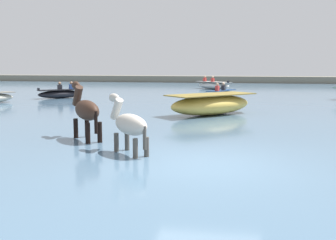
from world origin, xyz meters
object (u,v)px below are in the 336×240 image
(horse_lead_pinto, at_px, (129,126))
(boat_distant_east, at_px, (211,104))
(horse_trailing_dark_bay, at_px, (86,112))
(boat_far_inshore, at_px, (213,85))
(boat_near_port, at_px, (60,94))
(boat_distant_west, at_px, (221,94))

(horse_lead_pinto, height_order, boat_distant_east, horse_lead_pinto)
(horse_lead_pinto, height_order, horse_trailing_dark_bay, horse_trailing_dark_bay)
(boat_far_inshore, relative_size, boat_near_port, 1.27)
(horse_lead_pinto, relative_size, horse_trailing_dark_bay, 0.89)
(horse_lead_pinto, xyz_separation_m, horse_trailing_dark_bay, (-1.68, 1.47, 0.13))
(boat_distant_west, xyz_separation_m, boat_distant_east, (0.03, -8.08, 0.16))
(boat_far_inshore, height_order, boat_distant_east, boat_far_inshore)
(boat_far_inshore, xyz_separation_m, boat_distant_west, (1.20, -9.29, -0.05))
(boat_distant_east, bearing_deg, boat_far_inshore, 94.06)
(boat_distant_east, bearing_deg, boat_distant_west, 90.22)
(boat_distant_west, relative_size, boat_distant_east, 0.75)
(horse_lead_pinto, bearing_deg, boat_near_port, 121.14)
(boat_distant_east, bearing_deg, boat_near_port, 146.64)
(horse_lead_pinto, distance_m, boat_distant_west, 15.89)
(boat_near_port, height_order, boat_distant_east, boat_near_port)
(boat_far_inshore, bearing_deg, boat_distant_east, -85.94)
(horse_lead_pinto, relative_size, boat_far_inshore, 0.53)
(horse_trailing_dark_bay, distance_m, boat_distant_west, 14.67)
(horse_trailing_dark_bay, xyz_separation_m, boat_distant_west, (2.95, 14.36, -0.52))
(boat_far_inshore, height_order, boat_near_port, boat_far_inshore)
(horse_trailing_dark_bay, distance_m, boat_near_port, 14.58)
(horse_trailing_dark_bay, height_order, boat_near_port, horse_trailing_dark_bay)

